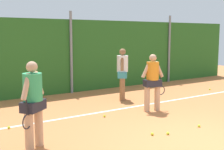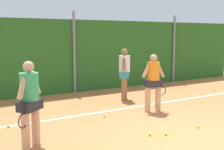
# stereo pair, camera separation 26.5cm
# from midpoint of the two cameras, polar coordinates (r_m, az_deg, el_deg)

# --- Properties ---
(ground_plane) EXTENTS (26.60, 26.60, 0.00)m
(ground_plane) POSITION_cam_midpoint_polar(r_m,az_deg,el_deg) (7.78, 7.53, -8.65)
(ground_plane) COLOR #C67542
(hedge_fence_backdrop) EXTENTS (17.29, 0.25, 2.74)m
(hedge_fence_backdrop) POSITION_cam_midpoint_polar(r_m,az_deg,el_deg) (11.39, -6.91, 3.58)
(hedge_fence_backdrop) COLOR #286023
(hedge_fence_backdrop) RESTS_ON ground_plane
(fence_post_center) EXTENTS (0.10, 0.10, 3.05)m
(fence_post_center) POSITION_cam_midpoint_polar(r_m,az_deg,el_deg) (11.23, -6.55, 4.30)
(fence_post_center) COLOR gray
(fence_post_center) RESTS_ON ground_plane
(fence_post_right) EXTENTS (0.10, 0.10, 3.05)m
(fence_post_right) POSITION_cam_midpoint_polar(r_m,az_deg,el_deg) (14.07, 12.26, 4.86)
(fence_post_right) COLOR gray
(fence_post_right) RESTS_ON ground_plane
(court_baseline_paint) EXTENTS (12.63, 0.10, 0.01)m
(court_baseline_paint) POSITION_cam_midpoint_polar(r_m,az_deg,el_deg) (8.82, 2.02, -6.60)
(court_baseline_paint) COLOR white
(court_baseline_paint) RESTS_ON ground_plane
(player_foreground_near) EXTENTS (0.61, 0.58, 1.69)m
(player_foreground_near) POSITION_cam_midpoint_polar(r_m,az_deg,el_deg) (5.91, -14.24, -4.60)
(player_foreground_near) COLOR tan
(player_foreground_near) RESTS_ON ground_plane
(player_midcourt) EXTENTS (0.76, 0.40, 1.64)m
(player_midcourt) POSITION_cam_midpoint_polar(r_m,az_deg,el_deg) (8.55, 8.78, -0.90)
(player_midcourt) COLOR tan
(player_midcourt) RESTS_ON ground_plane
(player_backcourt_far) EXTENTS (0.54, 0.60, 1.73)m
(player_backcourt_far) POSITION_cam_midpoint_polar(r_m,az_deg,el_deg) (9.96, 3.14, 0.71)
(player_backcourt_far) COLOR #8C603D
(player_backcourt_far) RESTS_ON ground_plane
(tennis_ball_0) EXTENTS (0.07, 0.07, 0.07)m
(tennis_ball_0) POSITION_cam_midpoint_polar(r_m,az_deg,el_deg) (7.45, 17.16, -9.42)
(tennis_ball_0) COLOR #CCDB33
(tennis_ball_0) RESTS_ON ground_plane
(tennis_ball_2) EXTENTS (0.07, 0.07, 0.07)m
(tennis_ball_2) POSITION_cam_midpoint_polar(r_m,az_deg,el_deg) (12.95, 9.76, -1.95)
(tennis_ball_2) COLOR #CCDB33
(tennis_ball_2) RESTS_ON ground_plane
(tennis_ball_3) EXTENTS (0.07, 0.07, 0.07)m
(tennis_ball_3) POSITION_cam_midpoint_polar(r_m,az_deg,el_deg) (7.52, -18.23, -9.31)
(tennis_ball_3) COLOR #CCDB33
(tennis_ball_3) RESTS_ON ground_plane
(tennis_ball_4) EXTENTS (0.07, 0.07, 0.07)m
(tennis_ball_4) POSITION_cam_midpoint_polar(r_m,az_deg,el_deg) (8.02, -0.54, -7.83)
(tennis_ball_4) COLOR #CCDB33
(tennis_ball_4) RESTS_ON ground_plane
(tennis_ball_5) EXTENTS (0.07, 0.07, 0.07)m
(tennis_ball_5) POSITION_cam_midpoint_polar(r_m,az_deg,el_deg) (6.68, 8.40, -11.16)
(tennis_ball_5) COLOR #CCDB33
(tennis_ball_5) RESTS_ON ground_plane
(tennis_ball_8) EXTENTS (0.07, 0.07, 0.07)m
(tennis_ball_8) POSITION_cam_midpoint_polar(r_m,az_deg,el_deg) (6.77, 11.34, -10.98)
(tennis_ball_8) COLOR #CCDB33
(tennis_ball_8) RESTS_ON ground_plane
(tennis_ball_9) EXTENTS (0.07, 0.07, 0.07)m
(tennis_ball_9) POSITION_cam_midpoint_polar(r_m,az_deg,el_deg) (12.43, 19.48, -2.69)
(tennis_ball_9) COLOR #CCDB33
(tennis_ball_9) RESTS_ON ground_plane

